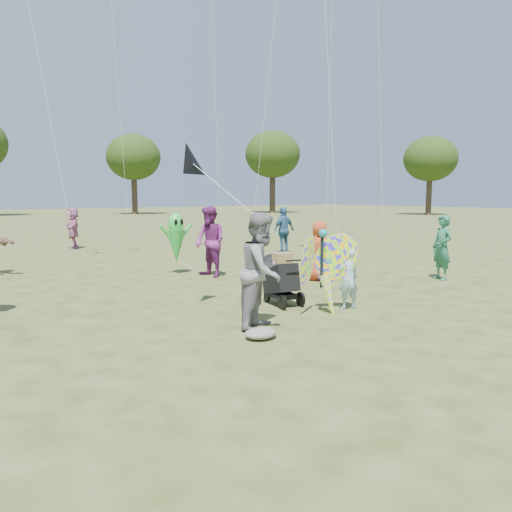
# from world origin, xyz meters

# --- Properties ---
(ground) EXTENTS (160.00, 160.00, 0.00)m
(ground) POSITION_xyz_m (0.00, 0.00, 0.00)
(ground) COLOR #51592B
(ground) RESTS_ON ground
(child_girl) EXTENTS (0.50, 0.39, 1.23)m
(child_girl) POSITION_xyz_m (1.46, 0.67, 0.61)
(child_girl) COLOR #95C2D3
(child_girl) RESTS_ON ground
(adult_man) EXTENTS (1.20, 1.14, 1.97)m
(adult_man) POSITION_xyz_m (-0.77, 0.56, 0.98)
(adult_man) COLOR gray
(adult_man) RESTS_ON ground
(grey_bag) EXTENTS (0.53, 0.44, 0.17)m
(grey_bag) POSITION_xyz_m (-1.19, 0.05, 0.08)
(grey_bag) COLOR gray
(grey_bag) RESTS_ON ground
(crowd_a) EXTENTS (0.92, 0.85, 1.58)m
(crowd_a) POSITION_xyz_m (3.32, 3.44, 0.79)
(crowd_a) COLOR #C5431F
(crowd_a) RESTS_ON ground
(crowd_c) EXTENTS (1.10, 0.56, 1.80)m
(crowd_c) POSITION_xyz_m (6.47, 8.68, 0.90)
(crowd_c) COLOR #32628A
(crowd_c) RESTS_ON ground
(crowd_e) EXTENTS (0.83, 1.02, 1.95)m
(crowd_e) POSITION_xyz_m (1.32, 5.66, 0.98)
(crowd_e) COLOR #772770
(crowd_e) RESTS_ON ground
(crowd_f) EXTENTS (0.58, 0.72, 1.73)m
(crowd_f) POSITION_xyz_m (6.02, 1.57, 0.86)
(crowd_f) COLOR #27684C
(crowd_f) RESTS_ON ground
(crowd_j) EXTENTS (0.93, 1.69, 1.74)m
(crowd_j) POSITION_xyz_m (0.50, 15.38, 0.87)
(crowd_j) COLOR #BA6A96
(crowd_j) RESTS_ON ground
(jogging_stroller) EXTENTS (0.62, 1.10, 1.09)m
(jogging_stroller) POSITION_xyz_m (0.60, 1.78, 0.61)
(jogging_stroller) COLOR black
(jogging_stroller) RESTS_ON ground
(butterfly_kite) EXTENTS (1.74, 0.75, 1.82)m
(butterfly_kite) POSITION_xyz_m (0.83, 0.70, 0.83)
(butterfly_kite) COLOR orange
(butterfly_kite) RESTS_ON ground
(delta_kite_rig) EXTENTS (1.19, 1.93, 1.67)m
(delta_kite_rig) POSITION_xyz_m (-1.11, 2.26, 2.83)
(delta_kite_rig) COLOR black
(delta_kite_rig) RESTS_ON ground
(alien_kite) EXTENTS (1.12, 0.69, 1.74)m
(alien_kite) POSITION_xyz_m (0.79, 6.64, 0.97)
(alien_kite) COLOR green
(alien_kite) RESTS_ON ground
(tree_line) EXTENTS (91.78, 33.60, 10.79)m
(tree_line) POSITION_xyz_m (3.67, 44.99, 6.86)
(tree_line) COLOR #3A2D21
(tree_line) RESTS_ON ground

